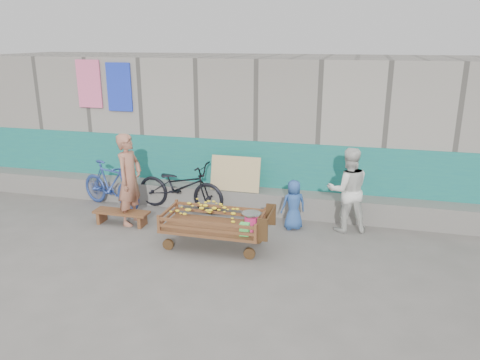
% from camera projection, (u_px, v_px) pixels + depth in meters
% --- Properties ---
extents(ground, '(80.00, 80.00, 0.00)m').
position_uv_depth(ground, '(182.00, 257.00, 7.54)').
color(ground, '#5D5954').
rests_on(ground, ground).
extents(building_wall, '(12.00, 3.50, 3.00)m').
position_uv_depth(building_wall, '(243.00, 124.00, 10.86)').
color(building_wall, gray).
rests_on(building_wall, ground).
extents(banana_cart, '(1.83, 0.84, 0.78)m').
position_uv_depth(banana_cart, '(211.00, 217.00, 7.79)').
color(banana_cart, brown).
rests_on(banana_cart, ground).
extents(bench, '(1.06, 0.32, 0.26)m').
position_uv_depth(bench, '(122.00, 215.00, 8.82)').
color(bench, brown).
rests_on(bench, ground).
extents(vendor_man, '(0.46, 0.66, 1.73)m').
position_uv_depth(vendor_man, '(130.00, 179.00, 8.69)').
color(vendor_man, '#A56952').
rests_on(vendor_man, ground).
extents(woman, '(0.89, 0.77, 1.55)m').
position_uv_depth(woman, '(348.00, 190.00, 8.38)').
color(woman, silver).
rests_on(woman, ground).
extents(child, '(0.54, 0.47, 0.93)m').
position_uv_depth(child, '(293.00, 205.00, 8.54)').
color(child, '#2B5195').
rests_on(child, ground).
extents(bicycle_dark, '(1.97, 0.88, 1.00)m').
position_uv_depth(bicycle_dark, '(180.00, 186.00, 9.48)').
color(bicycle_dark, black).
rests_on(bicycle_dark, ground).
extents(bicycle_blue, '(1.67, 0.94, 0.97)m').
position_uv_depth(bicycle_blue, '(111.00, 185.00, 9.65)').
color(bicycle_blue, '#2D489B').
rests_on(bicycle_blue, ground).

